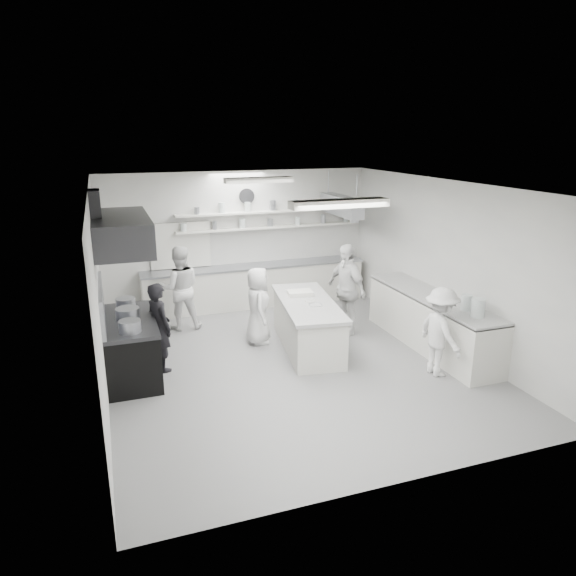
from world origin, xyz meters
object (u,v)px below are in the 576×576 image
object	(u,v)px
stove	(131,349)
cook_back	(180,288)
back_counter	(256,286)
cook_stove	(160,327)
right_counter	(431,322)
prep_island	(307,326)

from	to	relation	value
stove	cook_back	world-z (taller)	cook_back
cook_back	stove	bearing A→B (deg)	65.05
stove	cook_back	bearing A→B (deg)	60.05
back_counter	cook_stove	world-z (taller)	cook_stove
back_counter	right_counter	world-z (taller)	right_counter
right_counter	cook_stove	xyz separation A→B (m)	(-4.77, 0.64, 0.28)
back_counter	cook_stove	distance (m)	3.68
back_counter	prep_island	world-z (taller)	back_counter
prep_island	cook_back	distance (m)	2.72
right_counter	cook_back	size ratio (longest dim) A/B	1.96
back_counter	cook_stove	bearing A→B (deg)	-131.25
stove	right_counter	distance (m)	5.28
stove	prep_island	size ratio (longest dim) A/B	0.79
prep_island	cook_stove	distance (m)	2.64
stove	right_counter	size ratio (longest dim) A/B	0.55
cook_stove	prep_island	bearing A→B (deg)	-111.45
back_counter	right_counter	size ratio (longest dim) A/B	1.52
back_counter	cook_back	distance (m)	2.08
prep_island	cook_back	size ratio (longest dim) A/B	1.35
stove	prep_island	world-z (taller)	stove
cook_back	cook_stove	bearing A→B (deg)	76.86
stove	cook_stove	world-z (taller)	cook_stove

